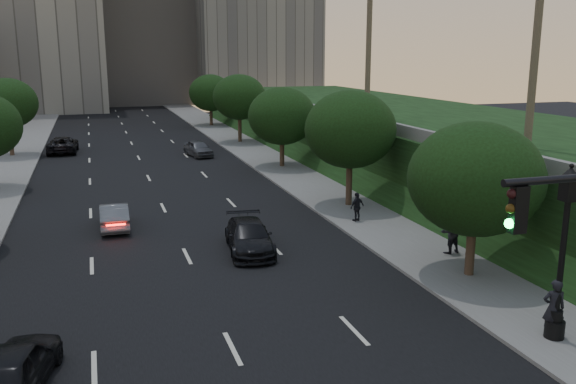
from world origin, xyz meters
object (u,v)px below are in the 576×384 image
object	(u,v)px
street_lamp	(562,261)
sedan_mid_left	(114,216)
sedan_near_left	(14,367)
sedan_far_left	(63,145)
pedestrian_a	(554,308)
pedestrian_b	(450,232)
sedan_near_right	(249,237)
sedan_far_right	(198,148)
pedestrian_c	(357,207)

from	to	relation	value
street_lamp	sedan_mid_left	size ratio (longest dim) A/B	1.41
sedan_near_left	sedan_far_left	size ratio (longest dim) A/B	0.78
sedan_near_left	pedestrian_a	distance (m)	15.64
pedestrian_a	pedestrian_b	xyz separation A→B (m)	(1.46, 8.06, 0.02)
sedan_near_left	sedan_near_right	world-z (taller)	sedan_near_left
sedan_far_right	pedestrian_b	xyz separation A→B (m)	(6.00, -29.78, 0.42)
sedan_near_left	sedan_mid_left	world-z (taller)	sedan_near_left
street_lamp	sedan_near_right	distance (m)	13.46
pedestrian_c	street_lamp	bearing A→B (deg)	71.28
sedan_near_right	pedestrian_b	distance (m)	8.86
sedan_near_left	sedan_near_right	size ratio (longest dim) A/B	0.87
street_lamp	sedan_near_right	bearing A→B (deg)	120.67
sedan_mid_left	sedan_near_right	bearing A→B (deg)	135.05
street_lamp	pedestrian_b	distance (m)	8.39
pedestrian_c	sedan_far_left	bearing A→B (deg)	-82.14
street_lamp	pedestrian_c	world-z (taller)	street_lamp
street_lamp	pedestrian_a	size ratio (longest dim) A/B	2.98
sedan_near_left	pedestrian_c	distance (m)	19.47
sedan_near_left	pedestrian_a	size ratio (longest dim) A/B	2.18
sedan_far_left	pedestrian_b	world-z (taller)	pedestrian_b
street_lamp	sedan_far_right	size ratio (longest dim) A/B	1.39
street_lamp	sedan_far_left	bearing A→B (deg)	109.95
street_lamp	pedestrian_c	xyz separation A→B (m)	(-0.31, 14.15, -1.72)
sedan_mid_left	pedestrian_c	size ratio (longest dim) A/B	2.60
sedan_far_left	pedestrian_b	distance (m)	39.33
sedan_far_left	pedestrian_a	xyz separation A→B (m)	(15.74, -43.43, 0.36)
pedestrian_a	pedestrian_b	world-z (taller)	pedestrian_b
sedan_near_right	sedan_far_right	xyz separation A→B (m)	(2.21, 26.46, 0.00)
sedan_near_right	pedestrian_a	xyz separation A→B (m)	(6.75, -11.38, 0.41)
pedestrian_b	sedan_far_left	bearing A→B (deg)	-73.16
sedan_far_right	pedestrian_c	distance (m)	24.14
sedan_far_right	pedestrian_b	size ratio (longest dim) A/B	2.11
sedan_far_left	sedan_near_right	bearing A→B (deg)	108.55
sedan_near_left	sedan_far_right	world-z (taller)	sedan_near_left
pedestrian_a	street_lamp	bearing A→B (deg)	142.41
street_lamp	sedan_far_left	world-z (taller)	street_lamp
sedan_mid_left	pedestrian_c	xyz separation A→B (m)	(12.12, -3.03, 0.26)
sedan_far_left	street_lamp	bearing A→B (deg)	112.82
sedan_far_right	pedestrian_c	bearing A→B (deg)	-90.16
pedestrian_a	sedan_far_left	bearing A→B (deg)	-50.36
pedestrian_a	pedestrian_c	xyz separation A→B (m)	(-0.26, 14.08, -0.18)
sedan_near_left	pedestrian_a	xyz separation A→B (m)	(15.51, -1.97, 0.39)
sedan_far_right	pedestrian_c	size ratio (longest dim) A/B	2.64
street_lamp	sedan_mid_left	bearing A→B (deg)	125.87
pedestrian_b	pedestrian_c	distance (m)	6.27
sedan_near_left	sedan_far_right	bearing A→B (deg)	-94.44
sedan_near_right	sedan_far_right	bearing A→B (deg)	92.04
sedan_mid_left	sedan_near_right	world-z (taller)	sedan_near_right
street_lamp	pedestrian_b	world-z (taller)	street_lamp
pedestrian_b	pedestrian_c	xyz separation A→B (m)	(-1.72, 6.02, -0.19)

